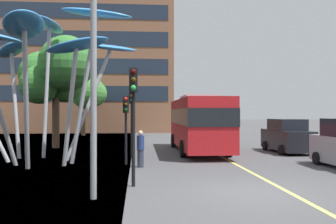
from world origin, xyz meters
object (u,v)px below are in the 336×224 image
traffic_light_kerb_near (133,101)px  traffic_light_kerb_far (126,115)px  pedestrian (140,149)px  red_bus (198,121)px  leaf_sculpture (23,44)px  street_lamp (107,31)px  car_parked_far (287,137)px  traffic_light_island_mid (132,108)px

traffic_light_kerb_near → traffic_light_kerb_far: traffic_light_kerb_near is taller
traffic_light_kerb_far → pedestrian: size_ratio=1.96×
red_bus → leaf_sculpture: size_ratio=0.87×
leaf_sculpture → street_lamp: (4.72, -7.84, -1.00)m
traffic_light_kerb_far → car_parked_far: 10.93m
pedestrian → traffic_light_kerb_far: bearing=129.9°
street_lamp → pedestrian: (1.00, 6.01, -3.97)m
traffic_light_island_mid → car_parked_far: bearing=13.0°
red_bus → pedestrian: 7.34m
traffic_light_island_mid → car_parked_far: traffic_light_island_mid is taller
traffic_light_kerb_far → street_lamp: 7.26m
leaf_sculpture → traffic_light_kerb_near: (5.46, -6.24, -2.96)m
red_bus → traffic_light_island_mid: size_ratio=2.75×
traffic_light_kerb_near → leaf_sculpture: bearing=131.2°
leaf_sculpture → traffic_light_island_mid: bearing=15.8°
traffic_light_island_mid → pedestrian: (0.46, -3.32, -1.88)m
traffic_light_kerb_far → traffic_light_island_mid: traffic_light_island_mid is taller
car_parked_far → traffic_light_island_mid: bearing=-167.0°
red_bus → pedestrian: (-3.64, -6.27, -1.10)m
traffic_light_kerb_near → traffic_light_island_mid: traffic_light_kerb_near is taller
leaf_sculpture → pedestrian: 7.80m
leaf_sculpture → street_lamp: 9.21m
car_parked_far → pedestrian: bearing=-148.7°
car_parked_far → street_lamp: bearing=-131.1°
leaf_sculpture → traffic_light_kerb_far: leaf_sculpture is taller
red_bus → leaf_sculpture: leaf_sculpture is taller
traffic_light_kerb_far → street_lamp: (-0.32, -6.83, 2.44)m
traffic_light_kerb_near → car_parked_far: size_ratio=0.87×
red_bus → traffic_light_kerb_far: 6.97m
leaf_sculpture → car_parked_far: 16.01m
car_parked_far → pedestrian: 10.63m
leaf_sculpture → traffic_light_island_mid: size_ratio=3.14×
leaf_sculpture → traffic_light_kerb_far: size_ratio=3.63×
traffic_light_kerb_near → traffic_light_kerb_far: size_ratio=1.21×
red_bus → pedestrian: red_bus is taller
car_parked_far → street_lamp: (-10.08, -11.54, 3.82)m
traffic_light_kerb_far → car_parked_far: size_ratio=0.72×
leaf_sculpture → traffic_light_kerb_far: bearing=-11.3°
car_parked_far → pedestrian: car_parked_far is taller
red_bus → traffic_light_kerb_far: (-4.33, -5.45, 0.43)m
red_bus → leaf_sculpture: 11.07m
leaf_sculpture → pedestrian: bearing=-17.7°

